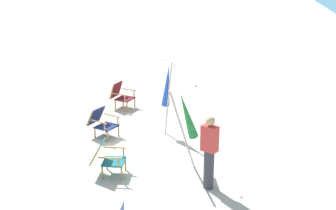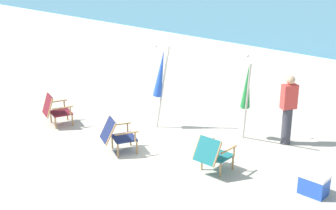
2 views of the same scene
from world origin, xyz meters
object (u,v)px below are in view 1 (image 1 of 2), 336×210
object	(u,v)px
umbrella_furled_green	(187,116)
person_near_chairs	(209,152)
beach_chair_front_left	(106,157)
beach_chair_far_center	(121,95)
beach_chair_mid_center	(102,122)
umbrella_furled_blue	(167,86)

from	to	relation	value
umbrella_furled_green	person_near_chairs	distance (m)	1.06
person_near_chairs	umbrella_furled_green	bearing A→B (deg)	-145.54
beach_chair_front_left	umbrella_furled_green	xyz separation A→B (m)	(-0.42, 1.77, 0.90)
beach_chair_far_center	umbrella_furled_green	bearing A→B (deg)	30.28
beach_chair_mid_center	beach_chair_front_left	bearing A→B (deg)	16.84
beach_chair_front_left	person_near_chairs	world-z (taller)	person_near_chairs
beach_chair_far_center	umbrella_furled_blue	bearing A→B (deg)	39.92
beach_chair_far_center	beach_chair_mid_center	bearing A→B (deg)	-0.61
umbrella_furled_green	beach_chair_front_left	bearing A→B (deg)	-76.71
person_near_chairs	beach_chair_front_left	bearing A→B (deg)	-98.92
beach_chair_mid_center	umbrella_furled_green	bearing A→B (deg)	54.44
beach_chair_far_center	beach_chair_mid_center	distance (m)	2.37
beach_chair_far_center	beach_chair_front_left	distance (m)	4.55
umbrella_furled_blue	umbrella_furled_green	size ratio (longest dim) A/B	1.04
beach_chair_far_center	beach_chair_front_left	size ratio (longest dim) A/B	1.05
umbrella_furled_blue	person_near_chairs	distance (m)	3.12
beach_chair_front_left	person_near_chairs	xyz separation A→B (m)	(0.36, 2.30, 0.42)
beach_chair_far_center	person_near_chairs	size ratio (longest dim) A/B	0.51
beach_chair_far_center	umbrella_furled_blue	xyz separation A→B (m)	(2.05, 1.72, 0.95)
umbrella_furled_blue	umbrella_furled_green	distance (m)	2.15
umbrella_furled_blue	person_near_chairs	size ratio (longest dim) A/B	1.29
umbrella_furled_blue	umbrella_furled_green	bearing A→B (deg)	18.29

